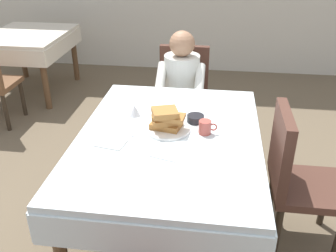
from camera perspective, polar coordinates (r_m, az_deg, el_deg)
ground_plane at (r=2.74m, az=0.13°, el=-14.95°), size 14.00×14.00×0.00m
dining_table_main at (r=2.34m, az=0.15°, el=-3.20°), size 1.12×1.52×0.74m
chair_diner at (r=3.44m, az=2.23°, el=5.10°), size 0.44×0.45×0.93m
diner_person at (r=3.25m, az=2.00°, el=6.30°), size 0.40×0.43×1.12m
chair_right_side at (r=2.45m, az=18.45°, el=-6.71°), size 0.45×0.44×0.93m
plate_breakfast at (r=2.34m, az=-0.08°, el=-0.48°), size 0.28×0.28×0.02m
breakfast_stack at (r=2.31m, az=-0.23°, el=1.07°), size 0.22×0.20×0.13m
cup_coffee at (r=2.30m, az=5.63°, el=-0.18°), size 0.11×0.08×0.08m
bowl_butter at (r=2.45m, az=4.16°, el=1.13°), size 0.11×0.11×0.04m
syrup_pitcher at (r=2.52m, az=-5.05°, el=2.34°), size 0.08×0.08×0.07m
fork_left_of_plate at (r=2.36m, az=-4.73°, el=-0.53°), size 0.03×0.18×0.00m
knife_right_of_plate at (r=2.31m, az=4.52°, el=-1.13°), size 0.01×0.20×0.00m
spoon_near_edge at (r=2.07m, az=-0.95°, el=-4.92°), size 0.15×0.06×0.00m
napkin_folded at (r=2.23m, az=-8.66°, el=-2.56°), size 0.19×0.15×0.01m
background_table_far at (r=4.94m, az=-20.26°, el=11.67°), size 0.92×1.12×0.74m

